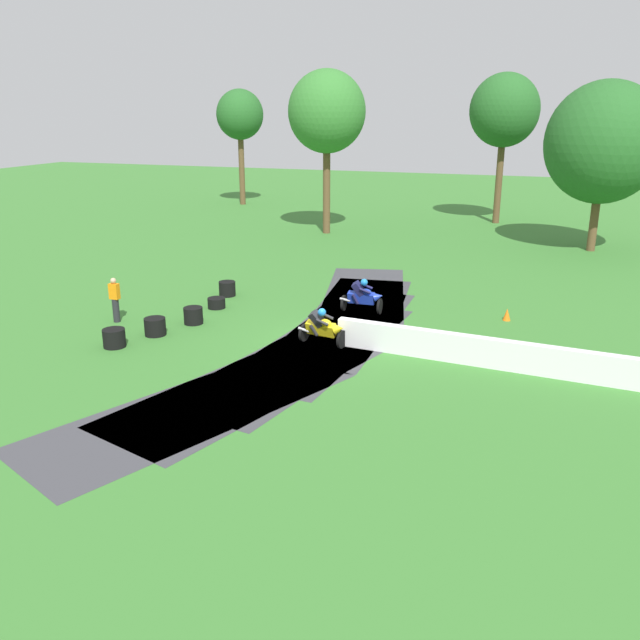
# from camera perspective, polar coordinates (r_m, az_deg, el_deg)

# --- Properties ---
(ground_plane) EXTENTS (120.00, 120.00, 0.00)m
(ground_plane) POSITION_cam_1_polar(r_m,az_deg,el_deg) (22.00, 0.75, -1.92)
(ground_plane) COLOR #38752D
(track_asphalt) EXTENTS (7.01, 21.62, 0.01)m
(track_asphalt) POSITION_cam_1_polar(r_m,az_deg,el_deg) (22.21, -0.49, -1.72)
(track_asphalt) COLOR #3D3D42
(track_asphalt) RESTS_ON ground
(safety_barrier) EXTENTS (10.44, 1.32, 0.90)m
(safety_barrier) POSITION_cam_1_polar(r_m,az_deg,el_deg) (20.37, 15.37, -2.88)
(safety_barrier) COLOR white
(safety_barrier) RESTS_ON ground
(motorcycle_lead_yellow) EXTENTS (1.70, 1.01, 1.42)m
(motorcycle_lead_yellow) POSITION_cam_1_polar(r_m,az_deg,el_deg) (21.50, 0.25, -0.62)
(motorcycle_lead_yellow) COLOR black
(motorcycle_lead_yellow) RESTS_ON ground
(motorcycle_chase_blue) EXTENTS (1.68, 0.78, 1.43)m
(motorcycle_chase_blue) POSITION_cam_1_polar(r_m,az_deg,el_deg) (25.01, 3.70, 2.03)
(motorcycle_chase_blue) COLOR black
(motorcycle_chase_blue) RESTS_ON ground
(tire_stack_near) EXTENTS (0.72, 0.72, 0.60)m
(tire_stack_near) POSITION_cam_1_polar(r_m,az_deg,el_deg) (22.50, -17.17, -1.48)
(tire_stack_near) COLOR black
(tire_stack_near) RESTS_ON ground
(tire_stack_mid_a) EXTENTS (0.72, 0.72, 0.60)m
(tire_stack_mid_a) POSITION_cam_1_polar(r_m,az_deg,el_deg) (23.30, -13.90, -0.55)
(tire_stack_mid_a) COLOR black
(tire_stack_mid_a) RESTS_ON ground
(tire_stack_mid_b) EXTENTS (0.68, 0.68, 0.60)m
(tire_stack_mid_b) POSITION_cam_1_polar(r_m,az_deg,el_deg) (24.24, -10.77, 0.38)
(tire_stack_mid_b) COLOR black
(tire_stack_mid_b) RESTS_ON ground
(tire_stack_far) EXTENTS (0.68, 0.68, 0.40)m
(tire_stack_far) POSITION_cam_1_polar(r_m,az_deg,el_deg) (26.01, -8.83, 1.45)
(tire_stack_far) COLOR black
(tire_stack_far) RESTS_ON ground
(tire_stack_extra_a) EXTENTS (0.68, 0.68, 0.60)m
(tire_stack_extra_a) POSITION_cam_1_polar(r_m,az_deg,el_deg) (27.63, -7.93, 2.66)
(tire_stack_extra_a) COLOR black
(tire_stack_extra_a) RESTS_ON ground
(track_marshal) EXTENTS (0.34, 0.24, 1.63)m
(track_marshal) POSITION_cam_1_polar(r_m,az_deg,el_deg) (24.97, -17.09, 1.65)
(track_marshal) COLOR #232328
(track_marshal) RESTS_ON ground
(traffic_cone) EXTENTS (0.28, 0.28, 0.44)m
(traffic_cone) POSITION_cam_1_polar(r_m,az_deg,el_deg) (25.14, 15.67, 0.46)
(traffic_cone) COLOR orange
(traffic_cone) RESTS_ON ground
(tree_far_left) EXTENTS (5.95, 5.95, 8.78)m
(tree_far_left) POSITION_cam_1_polar(r_m,az_deg,el_deg) (38.44, 23.06, 13.75)
(tree_far_left) COLOR brown
(tree_far_left) RESTS_ON ground
(tree_far_right) EXTENTS (3.60, 3.60, 8.76)m
(tree_far_right) POSITION_cam_1_polar(r_m,az_deg,el_deg) (53.96, -6.86, 16.94)
(tree_far_right) COLOR brown
(tree_far_right) RESTS_ON ground
(tree_mid_rise) EXTENTS (4.41, 4.41, 9.53)m
(tree_mid_rise) POSITION_cam_1_polar(r_m,az_deg,el_deg) (46.14, 15.47, 16.82)
(tree_mid_rise) COLOR brown
(tree_mid_rise) RESTS_ON ground
(tree_behind_barrier) EXTENTS (4.55, 4.55, 9.54)m
(tree_behind_barrier) POSITION_cam_1_polar(r_m,az_deg,el_deg) (40.82, 0.59, 17.31)
(tree_behind_barrier) COLOR brown
(tree_behind_barrier) RESTS_ON ground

